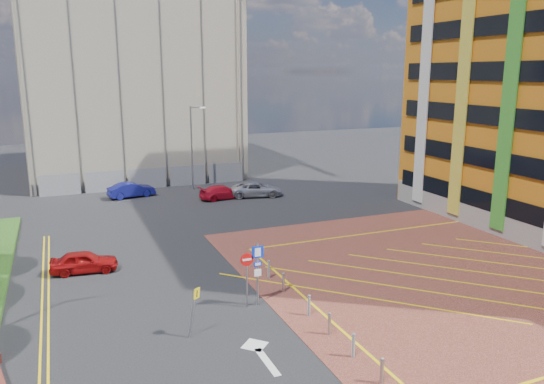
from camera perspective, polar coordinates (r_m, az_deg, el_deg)
ground at (r=25.54m, az=-1.80°, el=-13.12°), size 140.00×140.00×0.00m
forecourt at (r=32.74m, az=22.06°, el=-8.10°), size 26.00×26.00×0.02m
lamp_back at (r=51.44m, az=-8.56°, el=5.07°), size 1.53×0.16×8.00m
sign_cluster at (r=25.71m, az=-1.98°, el=-8.20°), size 1.17×0.12×3.20m
warning_sign at (r=23.28m, az=-8.41°, el=-12.06°), size 0.63×0.39×2.25m
bollard_row at (r=24.80m, az=4.69°, el=-12.79°), size 0.14×11.14×0.90m
construction_building at (r=62.06m, az=-15.25°, el=12.22°), size 21.20×19.20×22.00m
construction_fence at (r=53.30m, az=-12.17°, el=1.52°), size 21.60×0.06×2.00m
car_red_left at (r=32.20m, az=-19.57°, el=-7.07°), size 3.82×1.89×1.25m
car_blue_back at (r=49.81m, az=-14.89°, el=0.23°), size 4.36×2.19×1.37m
car_red_back at (r=47.75m, az=-5.34°, el=-0.01°), size 4.39×2.16×1.23m
car_silver_back at (r=48.50m, az=-1.73°, el=0.30°), size 5.12×3.19×1.32m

